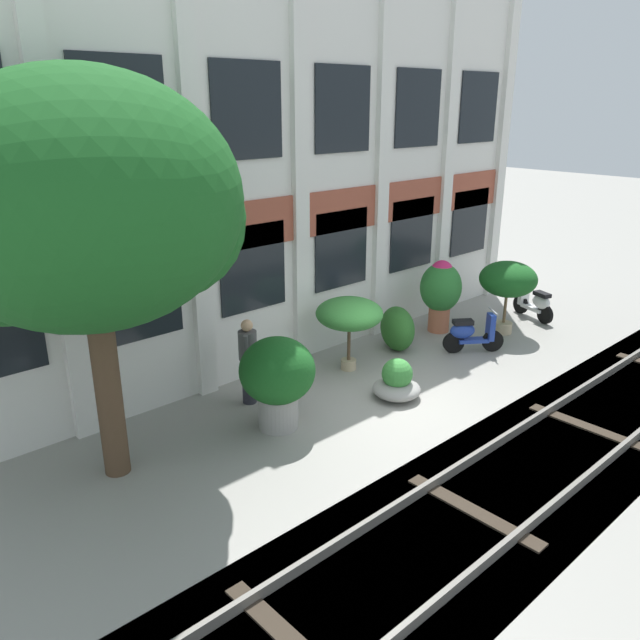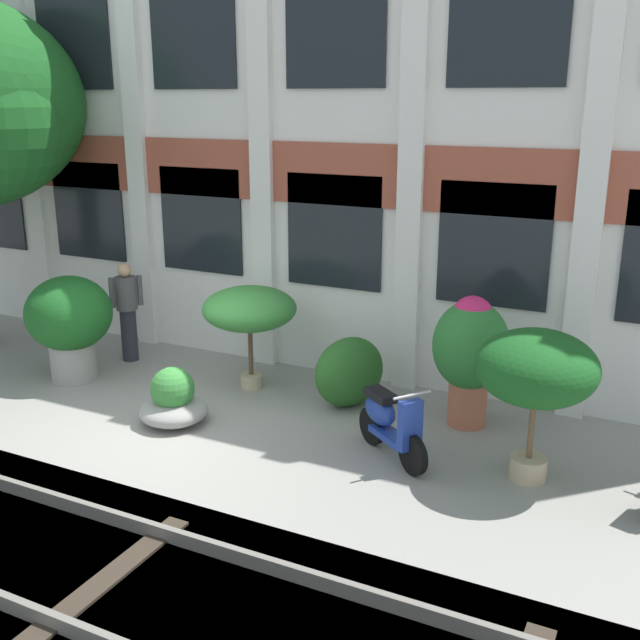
{
  "view_description": "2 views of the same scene",
  "coord_description": "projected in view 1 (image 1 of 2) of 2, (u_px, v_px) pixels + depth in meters",
  "views": [
    {
      "loc": [
        -8.18,
        -6.67,
        5.32
      ],
      "look_at": [
        -0.3,
        1.92,
        1.21
      ],
      "focal_mm": 35.0,
      "sensor_mm": 36.0,
      "label": 1
    },
    {
      "loc": [
        5.93,
        -7.16,
        4.19
      ],
      "look_at": [
        1.33,
        2.15,
        1.08
      ],
      "focal_mm": 42.0,
      "sensor_mm": 36.0,
      "label": 2
    }
  ],
  "objects": [
    {
      "name": "scooter_second_parked",
      "position": [
        535.0,
        303.0,
        15.93
      ],
      "size": [
        0.66,
        1.34,
        0.98
      ],
      "rotation": [
        0.0,
        0.0,
        1.25
      ],
      "color": "black",
      "rests_on": "ground"
    },
    {
      "name": "apartment_facade",
      "position": [
        291.0,
        171.0,
        12.46
      ],
      "size": [
        14.77,
        0.64,
        8.0
      ],
      "color": "silver",
      "rests_on": "ground"
    },
    {
      "name": "potted_plant_ribbed_drum",
      "position": [
        277.0,
        376.0,
        10.45
      ],
      "size": [
        1.29,
        1.29,
        1.62
      ],
      "color": "gray",
      "rests_on": "ground"
    },
    {
      "name": "rail_tracks",
      "position": [
        538.0,
        471.0,
        9.72
      ],
      "size": [
        22.41,
        2.8,
        0.43
      ],
      "color": "#4C473F",
      "rests_on": "ground"
    },
    {
      "name": "topiary_hedge",
      "position": [
        397.0,
        329.0,
        13.96
      ],
      "size": [
        1.12,
        1.29,
        0.99
      ],
      "primitive_type": "ellipsoid",
      "rotation": [
        0.0,
        0.0,
        1.1
      ],
      "color": "#286023",
      "rests_on": "ground"
    },
    {
      "name": "ground_plane",
      "position": [
        402.0,
        403.0,
        11.62
      ],
      "size": [
        80.0,
        80.0,
        0.0
      ],
      "primitive_type": "plane",
      "color": "gray"
    },
    {
      "name": "broadleaf_tree",
      "position": [
        86.0,
        209.0,
        8.16
      ],
      "size": [
        4.35,
        4.14,
        5.79
      ],
      "color": "#4C3826",
      "rests_on": "ground"
    },
    {
      "name": "potted_plant_low_pan",
      "position": [
        508.0,
        281.0,
        14.68
      ],
      "size": [
        1.35,
        1.35,
        1.76
      ],
      "color": "tan",
      "rests_on": "ground"
    },
    {
      "name": "resident_by_doorway",
      "position": [
        248.0,
        359.0,
        11.35
      ],
      "size": [
        0.4,
        0.41,
        1.63
      ],
      "rotation": [
        0.0,
        0.0,
        -0.77
      ],
      "color": "#282833",
      "rests_on": "ground"
    },
    {
      "name": "potted_plant_stone_basin",
      "position": [
        441.0,
        289.0,
        14.91
      ],
      "size": [
        0.99,
        0.99,
        1.76
      ],
      "color": "#B76647",
      "rests_on": "ground"
    },
    {
      "name": "scooter_near_curb",
      "position": [
        471.0,
        334.0,
        13.81
      ],
      "size": [
        1.17,
        0.88,
        0.98
      ],
      "rotation": [
        0.0,
        0.0,
        5.65
      ],
      "color": "black",
      "rests_on": "ground"
    },
    {
      "name": "potted_plant_wide_bowl",
      "position": [
        397.0,
        383.0,
        11.74
      ],
      "size": [
        0.91,
        0.91,
        0.78
      ],
      "color": "gray",
      "rests_on": "ground"
    },
    {
      "name": "potted_plant_terracotta_small",
      "position": [
        349.0,
        314.0,
        12.68
      ],
      "size": [
        1.38,
        1.38,
        1.54
      ],
      "color": "tan",
      "rests_on": "ground"
    }
  ]
}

